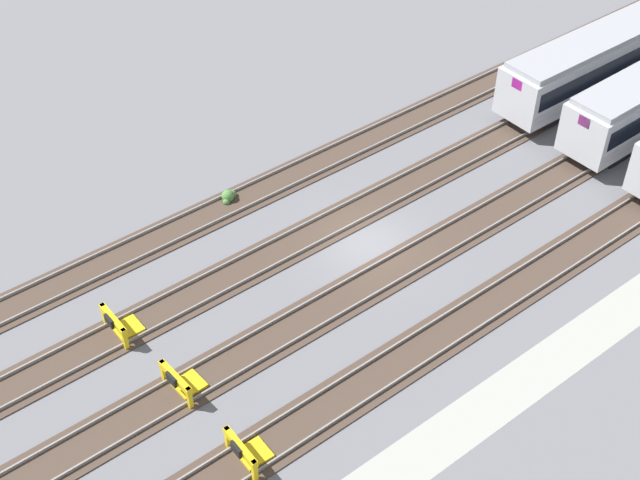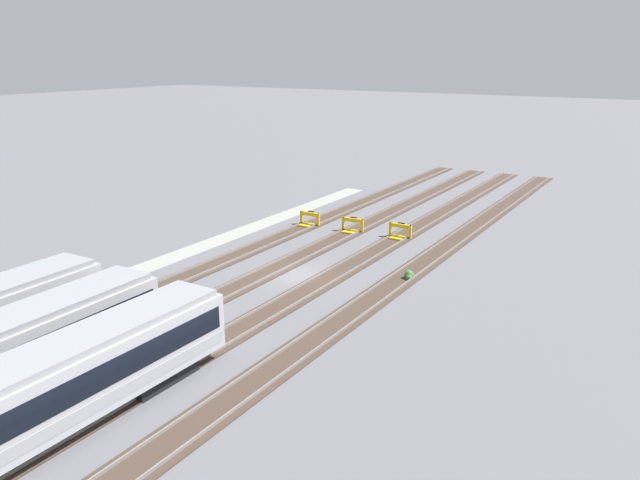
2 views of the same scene
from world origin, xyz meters
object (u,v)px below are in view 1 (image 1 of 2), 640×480
Objects in this scene: bumper_stop_nearest_track at (247,452)px; bumper_stop_middle_track at (120,325)px; subway_car_front_row_left_inner at (622,49)px; bumper_stop_near_inner_track at (182,382)px; weed_clump at (229,196)px.

bumper_stop_nearest_track is 1.00× the size of bumper_stop_middle_track.
bumper_stop_near_inner_track is (-32.39, -4.21, -1.53)m from subway_car_front_row_left_inner.
bumper_stop_nearest_track is at bearing -121.30° from weed_clump.
subway_car_front_row_left_inner is 24.78m from weed_clump.
bumper_stop_near_inner_track is 12.01m from weed_clump.
weed_clump is (8.53, 4.63, -0.27)m from bumper_stop_middle_track.
weed_clump is (8.12, 8.85, -0.27)m from bumper_stop_near_inner_track.
bumper_stop_near_inner_track is 2.18× the size of weed_clump.
bumper_stop_nearest_track and bumper_stop_middle_track have the same top height.
subway_car_front_row_left_inner is 8.97× the size of bumper_stop_near_inner_track.
bumper_stop_middle_track is at bearing 95.64° from bumper_stop_near_inner_track.
weed_clump is (7.96, 13.10, -0.27)m from bumper_stop_nearest_track.
bumper_stop_nearest_track is 8.49m from bumper_stop_middle_track.
weed_clump is (-24.28, 4.65, -1.80)m from subway_car_front_row_left_inner.
bumper_stop_middle_track is at bearing 93.84° from bumper_stop_nearest_track.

